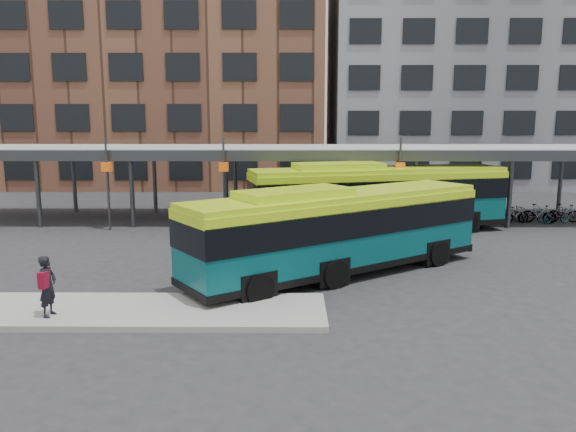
% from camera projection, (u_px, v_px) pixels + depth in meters
% --- Properties ---
extents(ground, '(120.00, 120.00, 0.00)m').
position_uv_depth(ground, '(278.00, 285.00, 19.64)').
color(ground, '#28282B').
rests_on(ground, ground).
extents(boarding_island, '(14.00, 3.00, 0.18)m').
position_uv_depth(boarding_island, '(91.00, 311.00, 16.71)').
color(boarding_island, gray).
rests_on(boarding_island, ground).
extents(canopy, '(40.00, 6.53, 4.80)m').
position_uv_depth(canopy, '(282.00, 151.00, 31.65)').
color(canopy, '#999B9E').
rests_on(canopy, ground).
extents(building_brick, '(26.00, 14.00, 22.00)m').
position_uv_depth(building_brick, '(173.00, 58.00, 49.35)').
color(building_brick, brown).
rests_on(building_brick, ground).
extents(building_grey, '(24.00, 14.00, 20.00)m').
position_uv_depth(building_grey, '(468.00, 69.00, 49.33)').
color(building_grey, slate).
rests_on(building_grey, ground).
extents(bus_front, '(11.44, 9.11, 3.36)m').
position_uv_depth(bus_front, '(338.00, 229.00, 20.59)').
color(bus_front, '#07494E').
rests_on(bus_front, ground).
extents(bus_rear, '(13.30, 5.94, 3.59)m').
position_uv_depth(bus_rear, '(377.00, 196.00, 28.40)').
color(bus_rear, '#07494E').
rests_on(bus_rear, ground).
extents(pedestrian, '(0.49, 0.70, 1.76)m').
position_uv_depth(pedestrian, '(48.00, 286.00, 15.88)').
color(pedestrian, black).
rests_on(pedestrian, boarding_island).
extents(bike_rack, '(6.65, 1.41, 1.07)m').
position_uv_depth(bike_rack, '(524.00, 214.00, 31.26)').
color(bike_rack, slate).
rests_on(bike_rack, ground).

